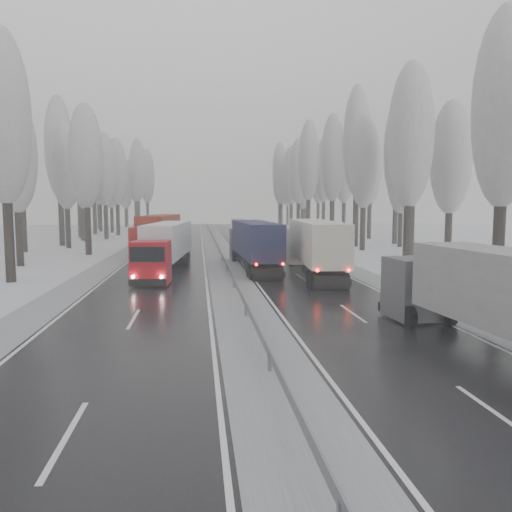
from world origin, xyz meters
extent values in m
plane|color=silver|center=(0.00, 0.00, 0.00)|extent=(260.00, 260.00, 0.00)
cube|color=black|center=(5.25, 30.00, 0.01)|extent=(7.50, 200.00, 0.03)
cube|color=black|center=(-5.25, 30.00, 0.01)|extent=(7.50, 200.00, 0.03)
cube|color=#9D9FA4|center=(0.00, 30.00, 0.02)|extent=(3.00, 200.00, 0.04)
cube|color=#9D9FA4|center=(10.20, 30.00, 0.02)|extent=(2.40, 200.00, 0.04)
cube|color=#9D9FA4|center=(-10.20, 30.00, 0.02)|extent=(2.40, 200.00, 0.04)
cube|color=slate|center=(0.00, 30.00, 0.60)|extent=(0.06, 200.00, 0.32)
cube|color=slate|center=(0.00, 28.00, 0.30)|extent=(0.12, 0.12, 0.60)
cube|color=slate|center=(0.00, 60.00, 0.30)|extent=(0.12, 0.12, 0.60)
cylinder|color=black|center=(15.04, 15.67, 2.80)|extent=(0.68, 0.68, 5.60)
ellipsoid|color=gray|center=(15.04, 15.67, 10.80)|extent=(3.60, 3.60, 11.45)
cylinder|color=black|center=(14.51, 27.03, 2.81)|extent=(0.68, 0.68, 5.62)
ellipsoid|color=gray|center=(14.51, 27.03, 10.84)|extent=(3.60, 3.60, 11.48)
cylinder|color=black|center=(20.02, 31.03, 2.47)|extent=(0.64, 0.64, 4.94)
ellipsoid|color=gray|center=(20.02, 31.03, 9.53)|extent=(3.60, 3.60, 10.09)
cylinder|color=black|center=(17.90, 35.17, 2.66)|extent=(0.66, 0.66, 5.32)
ellipsoid|color=gray|center=(17.90, 35.17, 10.27)|extent=(3.60, 3.60, 10.88)
cylinder|color=black|center=(20.12, 39.17, 3.16)|extent=(0.72, 0.72, 6.31)
ellipsoid|color=gray|center=(20.12, 39.17, 12.17)|extent=(3.60, 3.60, 12.90)
cylinder|color=black|center=(17.02, 45.60, 2.69)|extent=(0.67, 0.67, 5.38)
ellipsoid|color=gray|center=(17.02, 45.60, 10.37)|extent=(3.60, 3.60, 10.98)
cylinder|color=black|center=(23.31, 49.60, 2.30)|extent=(0.62, 0.62, 4.59)
ellipsoid|color=gray|center=(23.31, 49.60, 8.86)|extent=(3.60, 3.60, 9.39)
cylinder|color=black|center=(17.90, 51.02, 3.47)|extent=(0.76, 0.76, 6.95)
ellipsoid|color=gray|center=(17.90, 51.02, 13.40)|extent=(3.60, 3.60, 14.19)
cylinder|color=black|center=(24.81, 55.02, 3.30)|extent=(0.74, 0.74, 6.59)
ellipsoid|color=gray|center=(24.81, 55.02, 12.71)|extent=(3.60, 3.60, 13.46)
cylinder|color=black|center=(17.56, 61.27, 3.18)|extent=(0.72, 0.72, 6.37)
ellipsoid|color=gray|center=(17.56, 61.27, 12.28)|extent=(3.60, 3.60, 13.01)
cylinder|color=black|center=(24.72, 65.27, 2.99)|extent=(0.70, 0.70, 5.97)
ellipsoid|color=gray|center=(24.72, 65.27, 11.52)|extent=(3.60, 3.60, 12.20)
cylinder|color=black|center=(16.34, 71.95, 3.33)|extent=(0.74, 0.74, 6.65)
ellipsoid|color=gray|center=(16.34, 71.95, 12.83)|extent=(3.60, 3.60, 13.59)
cylinder|color=black|center=(23.71, 75.95, 3.07)|extent=(0.71, 0.71, 6.14)
ellipsoid|color=gray|center=(23.71, 75.95, 11.84)|extent=(3.60, 3.60, 12.54)
cylinder|color=black|center=(16.56, 81.70, 3.03)|extent=(0.71, 0.71, 6.05)
ellipsoid|color=gray|center=(16.56, 81.70, 11.68)|extent=(3.60, 3.60, 12.37)
cylinder|color=black|center=(22.48, 85.70, 3.15)|extent=(0.72, 0.72, 6.30)
ellipsoid|color=gray|center=(22.48, 85.70, 12.15)|extent=(3.60, 3.60, 12.87)
cylinder|color=black|center=(16.63, 89.21, 2.94)|extent=(0.70, 0.70, 5.88)
ellipsoid|color=gray|center=(16.63, 89.21, 11.33)|extent=(3.60, 3.60, 12.00)
cylinder|color=black|center=(19.77, 93.21, 2.43)|extent=(0.64, 0.64, 4.86)
ellipsoid|color=gray|center=(19.77, 93.21, 9.37)|extent=(3.60, 3.60, 9.92)
cylinder|color=black|center=(15.73, 96.32, 2.99)|extent=(0.70, 0.70, 5.98)
ellipsoid|color=gray|center=(15.73, 96.32, 11.53)|extent=(3.60, 3.60, 12.21)
cylinder|color=black|center=(24.94, 100.32, 3.09)|extent=(0.71, 0.71, 6.19)
ellipsoid|color=gray|center=(24.94, 100.32, 11.93)|extent=(3.60, 3.60, 12.64)
cylinder|color=black|center=(17.04, 106.16, 3.43)|extent=(0.75, 0.75, 6.86)
ellipsoid|color=gray|center=(17.04, 106.16, 13.22)|extent=(3.60, 3.60, 14.01)
cylinder|color=black|center=(24.02, 110.16, 2.77)|extent=(0.68, 0.68, 5.55)
ellipsoid|color=gray|center=(24.02, 110.16, 10.70)|extent=(3.60, 3.60, 11.33)
cylinder|color=black|center=(18.73, 116.73, 3.05)|extent=(0.71, 0.71, 6.09)
ellipsoid|color=gray|center=(18.73, 116.73, 11.75)|extent=(3.60, 3.60, 12.45)
cylinder|color=black|center=(21.55, 120.73, 2.74)|extent=(0.67, 0.67, 5.49)
ellipsoid|color=gray|center=(21.55, 120.73, 10.58)|extent=(3.60, 3.60, 11.21)
cylinder|color=black|center=(-15.13, 24.57, 2.92)|extent=(0.69, 0.69, 5.83)
ellipsoid|color=gray|center=(-15.13, 24.57, 11.25)|extent=(3.60, 3.60, 11.92)
cylinder|color=black|center=(-17.75, 34.20, 2.52)|extent=(0.65, 0.65, 5.03)
ellipsoid|color=gray|center=(-17.75, 34.20, 9.70)|extent=(3.60, 3.60, 10.28)
cylinder|color=black|center=(-13.94, 43.73, 2.72)|extent=(0.67, 0.67, 5.44)
ellipsoid|color=gray|center=(-13.94, 43.73, 10.49)|extent=(3.60, 3.60, 11.11)
cylinder|color=black|center=(-21.85, 47.73, 2.86)|extent=(0.69, 0.69, 5.72)
ellipsoid|color=gray|center=(-21.85, 47.73, 11.04)|extent=(3.60, 3.60, 11.69)
cylinder|color=black|center=(-18.26, 52.71, 2.61)|extent=(0.66, 0.66, 5.23)
ellipsoid|color=gray|center=(-18.26, 52.71, 10.08)|extent=(3.60, 3.60, 10.68)
cylinder|color=black|center=(-20.05, 56.71, 3.30)|extent=(0.74, 0.74, 6.60)
ellipsoid|color=gray|center=(-20.05, 56.71, 12.74)|extent=(3.60, 3.60, 13.49)
cylinder|color=black|center=(-18.16, 62.35, 2.58)|extent=(0.65, 0.65, 5.16)
ellipsoid|color=gray|center=(-18.16, 62.35, 9.95)|extent=(3.60, 3.60, 10.54)
cylinder|color=black|center=(-19.54, 66.35, 2.90)|extent=(0.69, 0.69, 5.79)
ellipsoid|color=gray|center=(-19.54, 66.35, 11.18)|extent=(3.60, 3.60, 11.84)
cylinder|color=black|center=(-16.58, 69.11, 2.82)|extent=(0.68, 0.68, 5.64)
ellipsoid|color=gray|center=(-16.58, 69.11, 10.89)|extent=(3.60, 3.60, 11.53)
cylinder|color=black|center=(-21.42, 73.11, 3.28)|extent=(0.73, 0.73, 6.56)
ellipsoid|color=gray|center=(-21.42, 73.11, 12.65)|extent=(3.60, 3.60, 13.40)
cylinder|color=black|center=(-16.33, 79.19, 2.90)|extent=(0.69, 0.69, 5.79)
ellipsoid|color=gray|center=(-16.33, 79.19, 11.17)|extent=(3.60, 3.60, 11.84)
cylinder|color=black|center=(-21.09, 83.19, 3.32)|extent=(0.74, 0.74, 6.65)
ellipsoid|color=gray|center=(-21.09, 83.19, 12.82)|extent=(3.60, 3.60, 13.58)
cylinder|color=black|center=(-18.93, 88.54, 2.56)|extent=(0.65, 0.65, 5.12)
ellipsoid|color=gray|center=(-18.93, 88.54, 9.88)|extent=(3.60, 3.60, 10.46)
cylinder|color=black|center=(-21.82, 92.54, 2.92)|extent=(0.69, 0.69, 5.84)
ellipsoid|color=gray|center=(-21.82, 92.54, 11.26)|extent=(3.60, 3.60, 11.92)
cylinder|color=black|center=(-15.07, 99.33, 3.34)|extent=(0.74, 0.74, 6.67)
ellipsoid|color=gray|center=(-15.07, 99.33, 12.87)|extent=(3.60, 3.60, 13.63)
cylinder|color=black|center=(-24.20, 103.33, 3.15)|extent=(0.72, 0.72, 6.31)
ellipsoid|color=gray|center=(-24.20, 103.33, 12.16)|extent=(3.60, 3.60, 12.88)
cylinder|color=black|center=(-14.05, 108.72, 3.14)|extent=(0.72, 0.72, 6.29)
ellipsoid|color=gray|center=(-14.05, 108.72, 12.12)|extent=(3.60, 3.60, 12.84)
cylinder|color=black|center=(-19.66, 112.72, 2.43)|extent=(0.64, 0.64, 4.86)
ellipsoid|color=gray|center=(-19.66, 112.72, 9.36)|extent=(3.60, 3.60, 9.92)
cylinder|color=black|center=(-17.56, 115.31, 3.31)|extent=(0.74, 0.74, 6.63)
ellipsoid|color=gray|center=(-17.56, 115.31, 12.78)|extent=(3.60, 3.60, 13.54)
cylinder|color=black|center=(-20.33, 119.31, 2.89)|extent=(0.69, 0.69, 5.79)
ellipsoid|color=gray|center=(-20.33, 119.31, 11.16)|extent=(3.60, 3.60, 11.82)
cube|color=#4A4B4F|center=(7.71, 9.79, 1.51)|extent=(2.48, 2.56, 2.75)
cube|color=black|center=(7.61, 10.93, 2.15)|extent=(2.11, 0.26, 0.92)
cube|color=black|center=(7.61, 11.02, 0.41)|extent=(2.29, 0.32, 0.46)
cylinder|color=black|center=(6.81, 8.98, 0.48)|extent=(0.40, 0.98, 0.95)
cylinder|color=black|center=(8.73, 9.14, 0.48)|extent=(0.40, 0.98, 0.95)
sphere|color=white|center=(6.74, 10.98, 0.78)|extent=(0.20, 0.20, 0.20)
sphere|color=white|center=(8.47, 11.12, 0.78)|extent=(0.20, 0.20, 0.20)
cube|color=#1B1D45|center=(2.07, 36.19, 1.59)|extent=(2.50, 2.59, 2.90)
cube|color=black|center=(2.03, 37.40, 2.27)|extent=(2.22, 0.18, 0.97)
cube|color=black|center=(2.03, 37.49, 0.43)|extent=(2.42, 0.23, 0.48)
cube|color=black|center=(2.34, 28.67, 2.61)|extent=(2.91, 12.63, 2.70)
cube|color=black|center=(2.57, 22.35, 0.53)|extent=(2.22, 0.19, 0.43)
cube|color=black|center=(2.47, 25.19, 0.72)|extent=(2.31, 5.38, 0.43)
cube|color=black|center=(2.55, 22.88, 0.34)|extent=(2.22, 0.14, 0.58)
cylinder|color=black|center=(1.09, 35.38, 0.50)|extent=(0.37, 1.02, 1.00)
cylinder|color=black|center=(3.11, 35.46, 0.50)|extent=(0.37, 1.02, 1.00)
cylinder|color=black|center=(1.47, 24.77, 0.50)|extent=(0.37, 1.02, 1.00)
cylinder|color=black|center=(3.49, 24.84, 0.50)|extent=(0.37, 1.02, 1.00)
cylinder|color=black|center=(1.51, 23.52, 0.50)|extent=(0.37, 1.02, 1.00)
cylinder|color=black|center=(3.54, 23.59, 0.50)|extent=(0.37, 1.02, 1.00)
sphere|color=#FF0C05|center=(1.65, 22.25, 1.30)|extent=(0.19, 0.19, 0.19)
sphere|color=#FF0C05|center=(3.49, 22.31, 1.30)|extent=(0.19, 0.19, 0.19)
sphere|color=white|center=(1.11, 37.49, 0.82)|extent=(0.21, 0.21, 0.21)
sphere|color=white|center=(2.94, 37.56, 0.82)|extent=(0.21, 0.21, 0.21)
cube|color=#A9A595|center=(6.96, 32.30, 1.67)|extent=(2.72, 2.81, 3.03)
cube|color=black|center=(7.06, 33.56, 2.37)|extent=(2.32, 0.28, 1.01)
cube|color=black|center=(7.07, 33.66, 0.45)|extent=(2.53, 0.34, 0.50)
cube|color=#BAB7A6|center=(6.37, 24.45, 2.72)|extent=(3.56, 13.28, 2.83)
cube|color=black|center=(5.86, 17.86, 0.56)|extent=(2.32, 0.30, 0.45)
cube|color=black|center=(6.09, 20.83, 0.76)|extent=(2.64, 5.70, 0.45)
cube|color=black|center=(5.91, 18.41, 0.35)|extent=(2.32, 0.24, 0.61)
cylinder|color=black|center=(5.85, 31.57, 0.52)|extent=(0.43, 1.07, 1.05)
cylinder|color=black|center=(7.96, 31.41, 0.52)|extent=(0.43, 1.07, 1.05)
cylinder|color=black|center=(5.00, 20.51, 0.52)|extent=(0.43, 1.07, 1.05)
cylinder|color=black|center=(7.12, 20.34, 0.52)|extent=(0.43, 1.07, 1.05)
cylinder|color=black|center=(4.90, 19.20, 0.52)|extent=(0.43, 1.07, 1.05)
cylinder|color=black|center=(7.02, 19.04, 0.52)|extent=(0.43, 1.07, 1.05)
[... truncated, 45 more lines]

